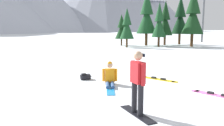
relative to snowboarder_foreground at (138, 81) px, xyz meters
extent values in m
cube|color=black|center=(0.00, 0.00, -0.89)|extent=(0.47, 1.47, 0.02)
cylinder|color=black|center=(-0.02, 0.16, -0.46)|extent=(0.15, 0.15, 0.84)
cylinder|color=black|center=(0.02, -0.16, -0.46)|extent=(0.15, 0.15, 0.84)
cube|color=red|center=(0.00, 0.00, 0.24)|extent=(0.29, 0.43, 0.56)
cylinder|color=red|center=(-0.04, 0.26, 0.23)|extent=(0.11, 0.11, 0.58)
cylinder|color=red|center=(0.03, -0.26, 0.23)|extent=(0.11, 0.11, 0.58)
sphere|color=tan|center=(0.00, 0.00, 0.68)|extent=(0.24, 0.24, 0.24)
cube|color=black|center=(0.14, 0.02, 0.69)|extent=(0.06, 0.17, 0.08)
cube|color=#335184|center=(0.27, 3.51, -0.86)|extent=(0.42, 0.36, 0.10)
cylinder|color=#335184|center=(0.24, 3.00, -0.83)|extent=(0.34, 0.81, 0.14)
cylinder|color=#335184|center=(0.04, 3.05, -0.83)|extent=(0.34, 0.81, 0.14)
cube|color=#1E8CD8|center=(0.04, 2.64, -0.89)|extent=(0.68, 1.61, 0.02)
cube|color=orange|center=(0.27, 3.51, -0.53)|extent=(0.45, 0.34, 0.54)
cylinder|color=orange|center=(0.52, 3.44, -0.52)|extent=(0.11, 0.11, 0.52)
cylinder|color=orange|center=(0.02, 3.58, -0.52)|extent=(0.11, 0.11, 0.52)
sphere|color=tan|center=(0.27, 3.51, -0.10)|extent=(0.24, 0.24, 0.24)
sphere|color=orange|center=(0.27, 3.51, -0.05)|extent=(0.20, 0.20, 0.20)
cube|color=pink|center=(3.34, 0.80, -0.89)|extent=(1.00, 1.53, 0.02)
cylinder|color=pink|center=(2.97, 1.50, -0.89)|extent=(0.40, 0.40, 0.02)
cube|color=black|center=(3.23, 1.01, -0.85)|extent=(0.22, 0.24, 0.07)
cube|color=yellow|center=(2.62, 3.68, -0.89)|extent=(1.09, 1.50, 0.02)
cylinder|color=yellow|center=(2.20, 4.35, -0.89)|extent=(0.39, 0.39, 0.02)
cylinder|color=yellow|center=(3.05, 3.00, -0.89)|extent=(0.39, 0.39, 0.02)
cube|color=black|center=(2.50, 3.88, -0.85)|extent=(0.23, 0.24, 0.07)
cube|color=black|center=(2.75, 3.48, -0.85)|extent=(0.23, 0.24, 0.07)
cube|color=black|center=(-0.55, 4.68, -0.79)|extent=(0.46, 0.32, 0.23)
cube|color=black|center=(-0.62, 4.68, -0.66)|extent=(0.20, 0.23, 0.07)
cylinder|color=black|center=(-0.31, 4.67, -0.77)|extent=(0.12, 0.03, 0.02)
cylinder|color=#472D19|center=(14.71, 24.19, -0.21)|extent=(0.32, 0.32, 1.40)
cone|color=#143819|center=(14.71, 24.19, 1.99)|extent=(2.16, 2.16, 2.98)
cone|color=#143819|center=(14.71, 24.19, 4.07)|extent=(1.40, 1.40, 2.73)
cylinder|color=#472D19|center=(12.22, 21.39, -0.27)|extent=(0.29, 0.29, 1.26)
cone|color=#194723|center=(12.22, 21.39, 1.70)|extent=(1.89, 1.89, 2.68)
cone|color=#194723|center=(12.22, 21.39, 3.58)|extent=(1.23, 1.23, 2.46)
cylinder|color=#472D19|center=(16.37, 20.15, -0.08)|extent=(0.37, 0.37, 1.65)
cone|color=#143819|center=(16.37, 20.15, 2.50)|extent=(2.82, 2.82, 3.51)
cone|color=#143819|center=(16.37, 20.15, 4.95)|extent=(1.83, 1.83, 3.22)
cylinder|color=#472D19|center=(17.48, 24.67, -0.12)|extent=(0.36, 0.36, 1.58)
cone|color=black|center=(17.48, 24.67, 2.35)|extent=(2.54, 2.54, 3.35)
cone|color=black|center=(17.48, 24.67, 4.69)|extent=(1.65, 1.65, 3.07)
cylinder|color=#472D19|center=(8.25, 24.77, -0.43)|extent=(0.22, 0.22, 0.96)
cone|color=#143819|center=(8.25, 24.77, 1.07)|extent=(1.81, 1.81, 2.03)
cone|color=#143819|center=(8.25, 24.77, 2.49)|extent=(1.18, 1.18, 1.86)
cylinder|color=#472D19|center=(11.66, 23.97, -0.07)|extent=(0.38, 0.38, 1.67)
cone|color=#194723|center=(11.66, 23.97, 2.54)|extent=(2.80, 2.80, 3.55)
cone|color=#194723|center=(11.66, 23.97, 5.03)|extent=(1.82, 1.82, 3.26)
cylinder|color=#472D19|center=(7.83, 21.55, -0.36)|extent=(0.25, 0.25, 1.08)
cone|color=#194723|center=(7.83, 21.55, 1.33)|extent=(1.80, 1.80, 2.30)
cone|color=#194723|center=(7.83, 21.55, 2.94)|extent=(1.17, 1.17, 2.11)
cylinder|color=#595B60|center=(24.74, 28.72, 4.43)|extent=(0.36, 0.36, 10.67)
cone|color=#9EA3B2|center=(115.61, 244.54, 26.18)|extent=(108.84, 108.84, 54.18)
camera|label=1|loc=(-2.36, -5.40, 1.36)|focal=36.55mm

